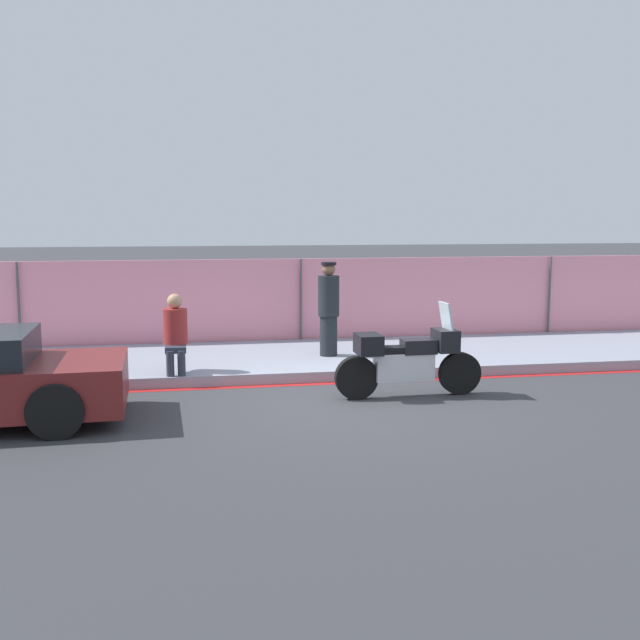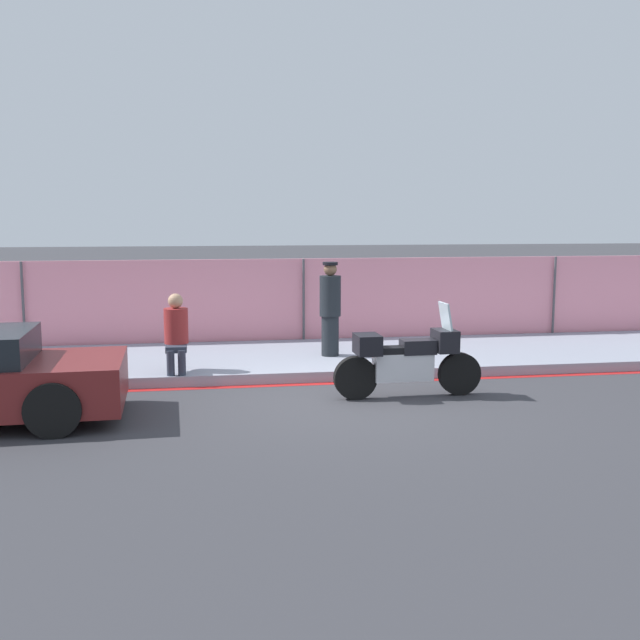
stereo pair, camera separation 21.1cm
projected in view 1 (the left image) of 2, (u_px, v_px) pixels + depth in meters
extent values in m
plane|color=#38383D|center=(349.00, 402.00, 11.17)|extent=(120.00, 120.00, 0.00)
cube|color=#8E93A3|center=(314.00, 358.00, 14.12)|extent=(41.55, 3.36, 0.18)
cube|color=red|center=(332.00, 383.00, 12.41)|extent=(41.55, 0.18, 0.01)
cube|color=pink|center=(300.00, 303.00, 15.73)|extent=(39.47, 0.08, 1.87)
cylinder|color=#4C4C51|center=(19.00, 310.00, 14.66)|extent=(0.05, 0.05, 1.87)
cylinder|color=#4C4C51|center=(301.00, 304.00, 15.64)|extent=(0.05, 0.05, 1.87)
cylinder|color=#4C4C51|center=(549.00, 299.00, 16.61)|extent=(0.05, 0.05, 1.87)
cylinder|color=black|center=(460.00, 373.00, 11.62)|extent=(0.66, 0.15, 0.66)
cylinder|color=black|center=(357.00, 378.00, 11.30)|extent=(0.66, 0.15, 0.66)
cube|color=silver|center=(404.00, 366.00, 11.42)|extent=(0.91, 0.30, 0.43)
cube|color=black|center=(419.00, 346.00, 11.42)|extent=(0.53, 0.32, 0.22)
cube|color=black|center=(398.00, 350.00, 11.37)|extent=(0.61, 0.29, 0.10)
cube|color=black|center=(445.00, 340.00, 11.50)|extent=(0.33, 0.48, 0.34)
cube|color=silver|center=(446.00, 316.00, 11.44)|extent=(0.11, 0.42, 0.42)
cube|color=black|center=(368.00, 344.00, 11.26)|extent=(0.37, 0.51, 0.30)
cylinder|color=#1E2328|center=(329.00, 336.00, 13.87)|extent=(0.32, 0.32, 0.74)
cylinder|color=#1E2328|center=(329.00, 296.00, 13.77)|extent=(0.39, 0.39, 0.74)
sphere|color=brown|center=(329.00, 269.00, 13.70)|extent=(0.24, 0.24, 0.24)
cylinder|color=black|center=(329.00, 264.00, 13.69)|extent=(0.28, 0.28, 0.05)
cylinder|color=#2D3342|center=(170.00, 364.00, 12.09)|extent=(0.13, 0.13, 0.41)
cylinder|color=#2D3342|center=(182.00, 363.00, 12.12)|extent=(0.13, 0.13, 0.41)
cube|color=#2D3342|center=(176.00, 349.00, 12.28)|extent=(0.34, 0.41, 0.10)
cylinder|color=maroon|center=(175.00, 326.00, 12.43)|extent=(0.40, 0.40, 0.59)
sphere|color=tan|center=(175.00, 301.00, 12.37)|extent=(0.25, 0.25, 0.25)
cylinder|color=black|center=(71.00, 381.00, 10.96)|extent=(0.72, 0.25, 0.71)
cylinder|color=black|center=(56.00, 411.00, 9.28)|extent=(0.72, 0.25, 0.71)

